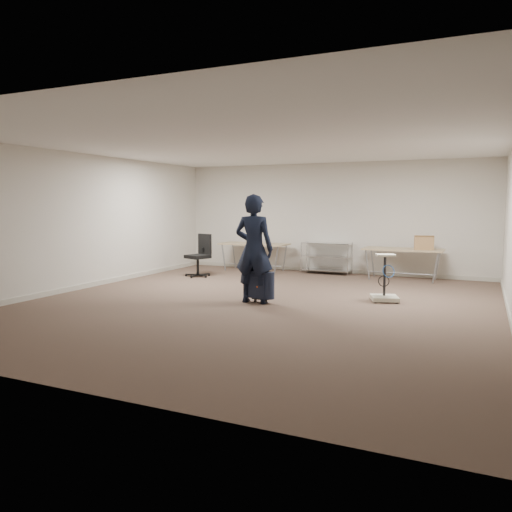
% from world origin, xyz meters
% --- Properties ---
extents(ground, '(9.00, 9.00, 0.00)m').
position_xyz_m(ground, '(0.00, 0.00, 0.00)').
color(ground, '#423328').
rests_on(ground, ground).
extents(room_shell, '(8.00, 9.00, 9.00)m').
position_xyz_m(room_shell, '(0.00, 1.38, 0.05)').
color(room_shell, beige).
rests_on(room_shell, ground).
extents(folding_table_left, '(1.80, 0.75, 0.73)m').
position_xyz_m(folding_table_left, '(-1.90, 3.95, 0.68)').
color(folding_table_left, tan).
rests_on(folding_table_left, ground).
extents(folding_table_right, '(1.80, 0.75, 0.73)m').
position_xyz_m(folding_table_right, '(1.90, 3.95, 0.68)').
color(folding_table_right, tan).
rests_on(folding_table_right, ground).
extents(wire_shelf, '(1.22, 0.47, 0.80)m').
position_xyz_m(wire_shelf, '(0.00, 4.20, 0.44)').
color(wire_shelf, silver).
rests_on(wire_shelf, ground).
extents(person, '(0.73, 0.50, 1.94)m').
position_xyz_m(person, '(-0.13, 0.07, 0.97)').
color(person, black).
rests_on(person, ground).
extents(suitcase, '(0.37, 0.25, 0.95)m').
position_xyz_m(suitcase, '(-0.01, 0.09, 0.32)').
color(suitcase, black).
rests_on(suitcase, ground).
extents(office_chair, '(0.63, 0.63, 1.03)m').
position_xyz_m(office_chair, '(-2.70, 2.47, 0.31)').
color(office_chair, black).
rests_on(office_chair, ground).
extents(equipment_cart, '(0.60, 0.60, 0.86)m').
position_xyz_m(equipment_cart, '(1.98, 1.18, 0.23)').
color(equipment_cart, beige).
rests_on(equipment_cart, ground).
extents(cardboard_box, '(0.46, 0.37, 0.31)m').
position_xyz_m(cardboard_box, '(2.36, 3.91, 0.89)').
color(cardboard_box, olive).
rests_on(cardboard_box, folding_table_right).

